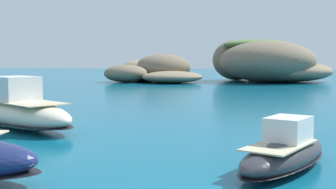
{
  "coord_description": "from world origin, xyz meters",
  "views": [
    {
      "loc": [
        0.13,
        -12.74,
        4.38
      ],
      "look_at": [
        -3.69,
        17.44,
        1.96
      ],
      "focal_mm": 47.12,
      "sensor_mm": 36.0,
      "label": 1
    }
  ],
  "objects": [
    {
      "name": "islet_large",
      "position": [
        8.8,
        77.64,
        3.46
      ],
      "size": [
        28.9,
        30.76,
        8.6
      ],
      "color": "#84755B",
      "rests_on": "ground"
    },
    {
      "name": "islet_small",
      "position": [
        -13.84,
        73.91,
        2.11
      ],
      "size": [
        22.65,
        21.57,
        5.54
      ],
      "color": "#756651",
      "rests_on": "ground"
    },
    {
      "name": "motorboat_cream",
      "position": [
        -12.91,
        13.89,
        1.1
      ],
      "size": [
        10.98,
        9.4,
        3.29
      ],
      "color": "beige",
      "rests_on": "ground"
    },
    {
      "name": "motorboat_charcoal",
      "position": [
        2.57,
        4.97,
        0.7
      ],
      "size": [
        5.24,
        7.2,
        2.08
      ],
      "color": "#2D2D33",
      "rests_on": "ground"
    }
  ]
}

